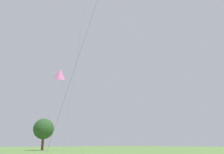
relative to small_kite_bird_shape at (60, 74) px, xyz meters
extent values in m
cylinder|color=#B2B2B7|center=(-5.31, -10.73, -3.17)|extent=(1.83, 3.08, 11.19)
cone|color=pink|center=(0.00, 0.00, 0.01)|extent=(1.67, 1.81, 1.39)
cylinder|color=#B2B2B7|center=(1.91, 0.22, -4.38)|extent=(3.83, 0.46, 8.77)
cylinder|color=#B2B2B7|center=(-1.61, -5.12, -1.59)|extent=(0.62, 3.82, 14.35)
cylinder|color=#513823|center=(21.70, 45.33, -6.94)|extent=(0.71, 0.71, 3.65)
sphere|color=#284C23|center=(21.70, 45.33, -2.75)|extent=(5.90, 5.90, 5.90)
camera|label=1|loc=(-12.27, -21.47, -6.90)|focal=39.22mm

